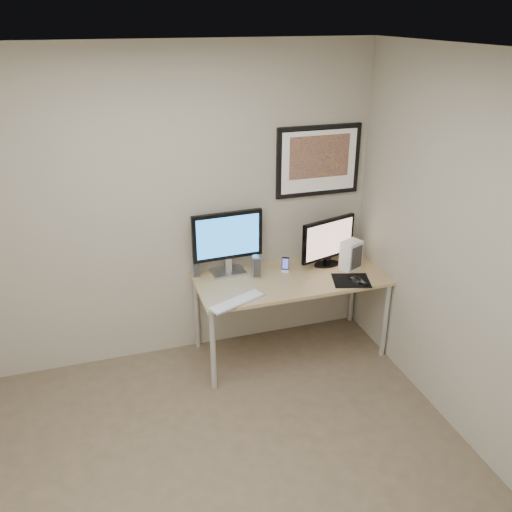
{
  "coord_description": "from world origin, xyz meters",
  "views": [
    {
      "loc": [
        -0.51,
        -2.44,
        2.78
      ],
      "look_at": [
        0.61,
        1.1,
        1.09
      ],
      "focal_mm": 38.0,
      "sensor_mm": 36.0,
      "label": 1
    }
  ],
  "objects_px": {
    "desk": "(291,284)",
    "speaker_right": "(256,267)",
    "monitor_large": "(228,240)",
    "keyboard": "(237,302)",
    "fan_unit": "(351,255)",
    "framed_art": "(318,161)",
    "speaker_left": "(196,267)",
    "phone_dock": "(285,264)",
    "monitor_tv": "(328,241)"
  },
  "relations": [
    {
      "from": "monitor_large",
      "to": "speaker_right",
      "type": "height_order",
      "value": "monitor_large"
    },
    {
      "from": "speaker_right",
      "to": "phone_dock",
      "type": "bearing_deg",
      "value": 15.45
    },
    {
      "from": "speaker_right",
      "to": "fan_unit",
      "type": "distance_m",
      "value": 0.83
    },
    {
      "from": "speaker_left",
      "to": "fan_unit",
      "type": "relative_size",
      "value": 0.65
    },
    {
      "from": "framed_art",
      "to": "monitor_large",
      "type": "distance_m",
      "value": 1.02
    },
    {
      "from": "desk",
      "to": "monitor_large",
      "type": "bearing_deg",
      "value": 153.32
    },
    {
      "from": "monitor_large",
      "to": "fan_unit",
      "type": "distance_m",
      "value": 1.07
    },
    {
      "from": "desk",
      "to": "fan_unit",
      "type": "relative_size",
      "value": 6.21
    },
    {
      "from": "speaker_left",
      "to": "keyboard",
      "type": "height_order",
      "value": "speaker_left"
    },
    {
      "from": "phone_dock",
      "to": "keyboard",
      "type": "bearing_deg",
      "value": -119.2
    },
    {
      "from": "desk",
      "to": "monitor_tv",
      "type": "bearing_deg",
      "value": 18.65
    },
    {
      "from": "framed_art",
      "to": "speaker_right",
      "type": "bearing_deg",
      "value": -159.74
    },
    {
      "from": "speaker_left",
      "to": "fan_unit",
      "type": "xyz_separation_m",
      "value": [
        1.31,
        -0.25,
        0.04
      ]
    },
    {
      "from": "desk",
      "to": "phone_dock",
      "type": "bearing_deg",
      "value": 91.56
    },
    {
      "from": "speaker_right",
      "to": "phone_dock",
      "type": "height_order",
      "value": "speaker_right"
    },
    {
      "from": "fan_unit",
      "to": "keyboard",
      "type": "bearing_deg",
      "value": 169.87
    },
    {
      "from": "speaker_right",
      "to": "keyboard",
      "type": "height_order",
      "value": "speaker_right"
    },
    {
      "from": "desk",
      "to": "monitor_tv",
      "type": "relative_size",
      "value": 2.97
    },
    {
      "from": "monitor_large",
      "to": "keyboard",
      "type": "height_order",
      "value": "monitor_large"
    },
    {
      "from": "desk",
      "to": "keyboard",
      "type": "distance_m",
      "value": 0.62
    },
    {
      "from": "desk",
      "to": "phone_dock",
      "type": "height_order",
      "value": "phone_dock"
    },
    {
      "from": "monitor_large",
      "to": "speaker_right",
      "type": "relative_size",
      "value": 3.17
    },
    {
      "from": "desk",
      "to": "framed_art",
      "type": "bearing_deg",
      "value": 43.46
    },
    {
      "from": "desk",
      "to": "monitor_large",
      "type": "distance_m",
      "value": 0.65
    },
    {
      "from": "desk",
      "to": "framed_art",
      "type": "relative_size",
      "value": 2.13
    },
    {
      "from": "monitor_large",
      "to": "fan_unit",
      "type": "height_order",
      "value": "monitor_large"
    },
    {
      "from": "desk",
      "to": "speaker_right",
      "type": "height_order",
      "value": "speaker_right"
    },
    {
      "from": "framed_art",
      "to": "fan_unit",
      "type": "relative_size",
      "value": 2.91
    },
    {
      "from": "monitor_large",
      "to": "phone_dock",
      "type": "distance_m",
      "value": 0.55
    },
    {
      "from": "monitor_tv",
      "to": "speaker_right",
      "type": "xyz_separation_m",
      "value": [
        -0.66,
        -0.03,
        -0.14
      ]
    },
    {
      "from": "phone_dock",
      "to": "framed_art",
      "type": "bearing_deg",
      "value": 54.12
    },
    {
      "from": "monitor_tv",
      "to": "speaker_left",
      "type": "bearing_deg",
      "value": 157.23
    },
    {
      "from": "monitor_tv",
      "to": "keyboard",
      "type": "height_order",
      "value": "monitor_tv"
    },
    {
      "from": "speaker_right",
      "to": "phone_dock",
      "type": "xyz_separation_m",
      "value": [
        0.27,
        0.03,
        -0.03
      ]
    },
    {
      "from": "monitor_large",
      "to": "speaker_right",
      "type": "xyz_separation_m",
      "value": [
        0.21,
        -0.14,
        -0.21
      ]
    },
    {
      "from": "speaker_right",
      "to": "speaker_left",
      "type": "bearing_deg",
      "value": 171.54
    },
    {
      "from": "monitor_tv",
      "to": "keyboard",
      "type": "relative_size",
      "value": 1.12
    },
    {
      "from": "monitor_tv",
      "to": "speaker_right",
      "type": "height_order",
      "value": "monitor_tv"
    },
    {
      "from": "speaker_right",
      "to": "fan_unit",
      "type": "xyz_separation_m",
      "value": [
        0.83,
        -0.1,
        0.03
      ]
    },
    {
      "from": "phone_dock",
      "to": "fan_unit",
      "type": "distance_m",
      "value": 0.57
    },
    {
      "from": "desk",
      "to": "speaker_right",
      "type": "relative_size",
      "value": 8.4
    },
    {
      "from": "keyboard",
      "to": "speaker_left",
      "type": "bearing_deg",
      "value": 87.51
    },
    {
      "from": "desk",
      "to": "speaker_left",
      "type": "xyz_separation_m",
      "value": [
        -0.76,
        0.26,
        0.15
      ]
    },
    {
      "from": "fan_unit",
      "to": "desk",
      "type": "bearing_deg",
      "value": 156.1
    },
    {
      "from": "framed_art",
      "to": "phone_dock",
      "type": "bearing_deg",
      "value": -150.16
    },
    {
      "from": "phone_dock",
      "to": "monitor_tv",
      "type": "bearing_deg",
      "value": 24.58
    },
    {
      "from": "framed_art",
      "to": "speaker_left",
      "type": "distance_m",
      "value": 1.37
    },
    {
      "from": "framed_art",
      "to": "desk",
      "type": "bearing_deg",
      "value": -136.54
    },
    {
      "from": "desk",
      "to": "speaker_right",
      "type": "bearing_deg",
      "value": 159.67
    },
    {
      "from": "fan_unit",
      "to": "framed_art",
      "type": "bearing_deg",
      "value": 97.19
    }
  ]
}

